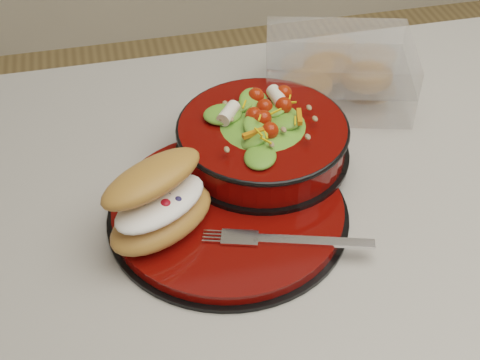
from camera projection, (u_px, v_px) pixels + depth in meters
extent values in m
cube|color=white|center=(389.00, 358.00, 1.23)|extent=(1.16, 0.66, 0.86)
cube|color=#B3AFA4|center=(437.00, 176.00, 0.93)|extent=(1.24, 0.74, 0.04)
cylinder|color=black|center=(228.00, 214.00, 0.84)|extent=(0.30, 0.30, 0.01)
cylinder|color=#5B0603|center=(228.00, 209.00, 0.84)|extent=(0.29, 0.29, 0.01)
torus|color=black|center=(238.00, 211.00, 0.83)|extent=(0.16, 0.16, 0.01)
cylinder|color=black|center=(262.00, 153.00, 0.90)|extent=(0.24, 0.24, 0.01)
cylinder|color=#5B0603|center=(262.00, 138.00, 0.89)|extent=(0.22, 0.22, 0.04)
torus|color=black|center=(263.00, 128.00, 0.87)|extent=(0.23, 0.23, 0.01)
ellipsoid|color=#4C8926|center=(263.00, 129.00, 0.88)|extent=(0.19, 0.19, 0.08)
sphere|color=#B31A07|center=(298.00, 98.00, 0.85)|extent=(0.02, 0.02, 0.02)
sphere|color=#B31A07|center=(281.00, 85.00, 0.88)|extent=(0.02, 0.02, 0.02)
sphere|color=#B31A07|center=(255.00, 83.00, 0.88)|extent=(0.02, 0.02, 0.02)
sphere|color=#B31A07|center=(233.00, 91.00, 0.86)|extent=(0.02, 0.02, 0.02)
sphere|color=#B31A07|center=(228.00, 107.00, 0.84)|extent=(0.02, 0.02, 0.02)
sphere|color=#B31A07|center=(244.00, 121.00, 0.82)|extent=(0.02, 0.02, 0.02)
sphere|color=#B31A07|center=(273.00, 124.00, 0.81)|extent=(0.02, 0.02, 0.02)
sphere|color=#B31A07|center=(295.00, 114.00, 0.83)|extent=(0.02, 0.02, 0.02)
cylinder|color=silver|center=(278.00, 82.00, 0.88)|extent=(0.04, 0.04, 0.02)
cylinder|color=silver|center=(228.00, 98.00, 0.86)|extent=(0.04, 0.03, 0.02)
cube|color=orange|center=(254.00, 118.00, 0.82)|extent=(0.03, 0.03, 0.01)
cube|color=orange|center=(301.00, 102.00, 0.85)|extent=(0.03, 0.02, 0.01)
ellipsoid|color=#BB7539|center=(162.00, 219.00, 0.79)|extent=(0.16, 0.14, 0.04)
ellipsoid|color=white|center=(160.00, 203.00, 0.77)|extent=(0.14, 0.12, 0.02)
ellipsoid|color=#BB7539|center=(156.00, 177.00, 0.77)|extent=(0.15, 0.13, 0.03)
sphere|color=#B80D17|center=(140.00, 203.00, 0.76)|extent=(0.02, 0.02, 0.02)
sphere|color=#B80D17|center=(165.00, 205.00, 0.76)|extent=(0.02, 0.02, 0.02)
sphere|color=#191947|center=(152.00, 197.00, 0.77)|extent=(0.01, 0.01, 0.01)
sphere|color=#191947|center=(170.00, 197.00, 0.77)|extent=(0.01, 0.01, 0.01)
sphere|color=#191947|center=(160.00, 202.00, 0.76)|extent=(0.01, 0.01, 0.01)
sphere|color=#191947|center=(178.00, 200.00, 0.76)|extent=(0.01, 0.01, 0.01)
sphere|color=#191947|center=(145.00, 207.00, 0.76)|extent=(0.01, 0.01, 0.01)
cube|color=silver|center=(314.00, 241.00, 0.78)|extent=(0.14, 0.05, 0.00)
cube|color=silver|center=(240.00, 238.00, 0.79)|extent=(0.05, 0.04, 0.00)
cube|color=white|center=(336.00, 84.00, 1.02)|extent=(0.25, 0.21, 0.05)
cube|color=white|center=(339.00, 57.00, 0.99)|extent=(0.25, 0.21, 0.04)
ellipsoid|color=#BB7539|center=(306.00, 86.00, 1.01)|extent=(0.08, 0.07, 0.04)
ellipsoid|color=#BB7539|center=(367.00, 77.00, 1.03)|extent=(0.08, 0.07, 0.04)
ellipsoid|color=#BB7539|center=(328.00, 68.00, 1.05)|extent=(0.08, 0.07, 0.04)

